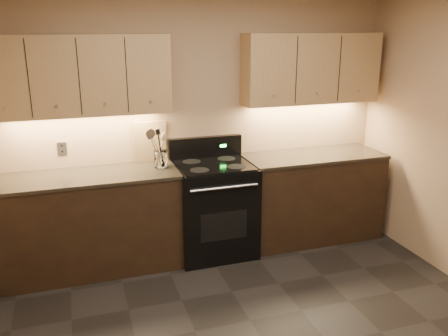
{
  "coord_description": "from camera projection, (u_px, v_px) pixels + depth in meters",
  "views": [
    {
      "loc": [
        -1.19,
        -2.54,
        2.22
      ],
      "look_at": [
        0.11,
        1.45,
        0.95
      ],
      "focal_mm": 38.0,
      "sensor_mm": 36.0,
      "label": 1
    }
  ],
  "objects": [
    {
      "name": "counter_right",
      "position": [
        311.0,
        196.0,
        5.08
      ],
      "size": [
        1.46,
        0.62,
        0.93
      ],
      "color": "black",
      "rests_on": "ground"
    },
    {
      "name": "wall_back",
      "position": [
        196.0,
        121.0,
        4.76
      ],
      "size": [
        4.0,
        0.04,
        2.6
      ],
      "primitive_type": "cube",
      "color": "tan",
      "rests_on": "ground"
    },
    {
      "name": "cutting_board",
      "position": [
        150.0,
        141.0,
        4.64
      ],
      "size": [
        0.32,
        0.07,
        0.4
      ],
      "primitive_type": "cube",
      "rotation": [
        0.09,
        0.0,
        0.04
      ],
      "color": "tan",
      "rests_on": "counter_left"
    },
    {
      "name": "counter_left",
      "position": [
        92.0,
        223.0,
        4.4
      ],
      "size": [
        1.62,
        0.62,
        0.93
      ],
      "color": "black",
      "rests_on": "ground"
    },
    {
      "name": "wooden_spoon",
      "position": [
        156.0,
        150.0,
        4.45
      ],
      "size": [
        0.15,
        0.11,
        0.32
      ],
      "primitive_type": null,
      "rotation": [
        -0.11,
        0.32,
        0.12
      ],
      "color": "tan",
      "rests_on": "utensil_crock"
    },
    {
      "name": "stove",
      "position": [
        214.0,
        207.0,
        4.73
      ],
      "size": [
        0.76,
        0.68,
        1.14
      ],
      "color": "black",
      "rests_on": "ground"
    },
    {
      "name": "upper_cab_right",
      "position": [
        311.0,
        68.0,
        4.83
      ],
      "size": [
        1.44,
        0.3,
        0.7
      ],
      "primitive_type": "cube",
      "color": "tan",
      "rests_on": "wall_back"
    },
    {
      "name": "upper_cab_left",
      "position": [
        78.0,
        75.0,
        4.15
      ],
      "size": [
        1.6,
        0.3,
        0.7
      ],
      "primitive_type": "cube",
      "color": "tan",
      "rests_on": "wall_back"
    },
    {
      "name": "steel_skimmer",
      "position": [
        164.0,
        147.0,
        4.45
      ],
      "size": [
        0.23,
        0.12,
        0.38
      ],
      "primitive_type": null,
      "rotation": [
        0.02,
        -0.38,
        0.09
      ],
      "color": "silver",
      "rests_on": "utensil_crock"
    },
    {
      "name": "outlet_plate",
      "position": [
        62.0,
        148.0,
        4.42
      ],
      "size": [
        0.08,
        0.01,
        0.12
      ],
      "primitive_type": "cube",
      "color": "#B2B5BA",
      "rests_on": "wall_back"
    },
    {
      "name": "steel_spatula",
      "position": [
        162.0,
        147.0,
        4.47
      ],
      "size": [
        0.21,
        0.13,
        0.37
      ],
      "primitive_type": null,
      "rotation": [
        0.15,
        -0.35,
        -0.18
      ],
      "color": "silver",
      "rests_on": "utensil_crock"
    },
    {
      "name": "black_turner",
      "position": [
        162.0,
        147.0,
        4.44
      ],
      "size": [
        0.13,
        0.13,
        0.37
      ],
      "primitive_type": null,
      "rotation": [
        -0.1,
        -0.08,
        0.27
      ],
      "color": "black",
      "rests_on": "utensil_crock"
    },
    {
      "name": "utensil_crock",
      "position": [
        161.0,
        159.0,
        4.48
      ],
      "size": [
        0.14,
        0.14,
        0.16
      ],
      "color": "white",
      "rests_on": "counter_left"
    }
  ]
}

